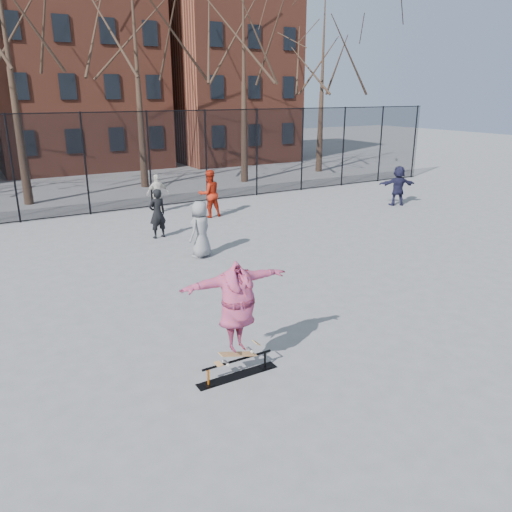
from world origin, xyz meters
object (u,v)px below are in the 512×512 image
bystander_red (209,194)px  bystander_black (157,214)px  skater (237,312)px  skateboard (238,357)px  bystander_white (158,193)px  bystander_extra (200,229)px  bystander_navy (398,186)px  skate_rail (237,369)px

bystander_red → bystander_black: bearing=31.7°
skater → bystander_red: 11.76m
skateboard → bystander_white: size_ratio=0.48×
skater → skateboard: bearing=0.0°
bystander_black → bystander_extra: (0.38, -2.62, 0.01)m
bystander_red → bystander_white: size_ratio=1.19×
skater → bystander_navy: (12.56, 8.63, -0.36)m
skate_rail → bystander_navy: size_ratio=0.88×
skater → bystander_black: 9.19m
skateboard → skater: size_ratio=0.38×
skater → bystander_extra: bearing=71.5°
skater → bystander_navy: bearing=35.1°
bystander_black → bystander_navy: 10.74m
skateboard → bystander_white: 13.03m
bystander_navy → skater: bearing=57.7°
skateboard → bystander_navy: bearing=34.5°
bystander_navy → bystander_red: bearing=7.9°
skate_rail → bystander_white: 13.04m
bystander_white → bystander_red: bearing=130.9°
skate_rail → skater: 1.08m
bystander_red → bystander_extra: bystander_red is taller
skater → bystander_red: (4.61, 10.81, -0.28)m
bystander_white → bystander_navy: (9.41, -4.01, 0.08)m
bystander_extra → skateboard: bearing=40.6°
bystander_black → bystander_extra: bearing=89.5°
skate_rail → bystander_extra: (2.22, 6.38, 0.72)m
skate_rail → skater: (0.01, 0.00, 1.08)m
bystander_white → bystander_extra: (-0.94, -6.26, 0.07)m
bystander_white → bystander_black: bearing=72.3°
bystander_white → bystander_navy: 10.23m
skate_rail → bystander_red: size_ratio=0.81×
skater → bystander_navy: size_ratio=1.14×
skateboard → bystander_extra: size_ratio=0.44×
skateboard → bystander_extra: 6.77m
skate_rail → bystander_red: bearing=66.9°
skateboard → bystander_red: size_ratio=0.40×
skate_rail → bystander_black: size_ratio=0.90×
skateboard → bystander_red: bearing=66.9°
skate_rail → bystander_red: (4.62, 10.81, 0.80)m
skateboard → bystander_extra: bystander_extra is taller
bystander_navy → skate_rail: bearing=57.7°
skater → bystander_white: 13.03m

